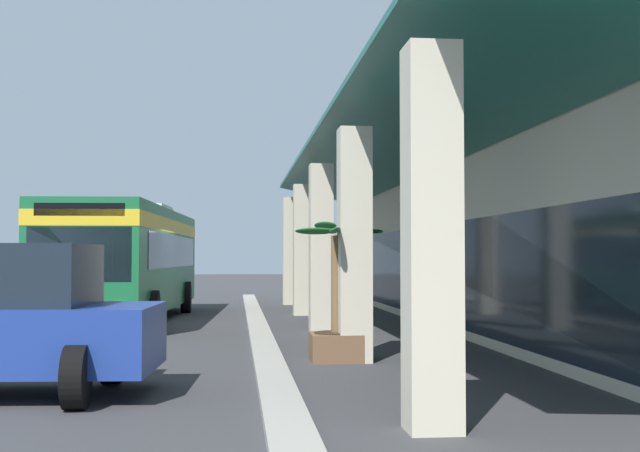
% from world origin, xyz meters
% --- Properties ---
extents(ground, '(120.00, 120.00, 0.00)m').
position_xyz_m(ground, '(0.00, 8.00, 0.00)').
color(ground, '#38383A').
extents(curb_strip, '(33.31, 0.50, 0.12)m').
position_xyz_m(curb_strip, '(2.82, 2.49, 0.06)').
color(curb_strip, '#9E998E').
rests_on(curb_strip, ground).
extents(transit_bus, '(11.34, 3.23, 3.34)m').
position_xyz_m(transit_bus, '(-1.20, -1.10, 1.85)').
color(transit_bus, '#196638').
rests_on(transit_bus, ground).
extents(pedestrian, '(0.71, 0.34, 1.76)m').
position_xyz_m(pedestrian, '(7.69, -0.80, 1.00)').
color(pedestrian, '#38383D').
rests_on(pedestrian, ground).
extents(potted_palm, '(2.02, 1.63, 2.45)m').
position_xyz_m(potted_palm, '(8.21, 3.66, 0.59)').
color(potted_palm, brown).
rests_on(potted_palm, ground).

